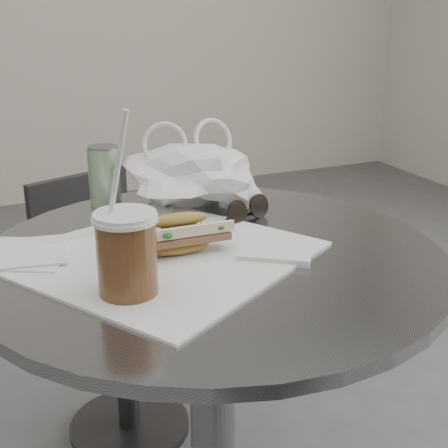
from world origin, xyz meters
name	(u,v)px	position (x,y,z in m)	size (l,w,h in m)	color
cafe_table	(213,395)	(0.00, 0.20, 0.47)	(0.76, 0.76, 0.74)	slate
chair_far	(116,324)	(-0.03, 0.80, 0.31)	(0.38, 0.41, 0.70)	#2D2D30
sandwich_paper	(165,256)	(-0.08, 0.21, 0.74)	(0.41, 0.38, 0.00)	white
banh_mi	(179,235)	(-0.05, 0.21, 0.78)	(0.20, 0.08, 0.07)	#B38D43
iced_coffee	(127,253)	(-0.17, 0.10, 0.80)	(0.09, 0.09, 0.26)	brown
sunglasses	(247,211)	(0.12, 0.32, 0.76)	(0.10, 0.05, 0.05)	black
plastic_bag	(194,177)	(0.06, 0.43, 0.80)	(0.25, 0.19, 0.12)	white
napkin_stack	(26,254)	(-0.28, 0.30, 0.74)	(0.19, 0.19, 0.01)	white
drink_can	(104,175)	(-0.10, 0.52, 0.80)	(0.06, 0.06, 0.12)	#62A05D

